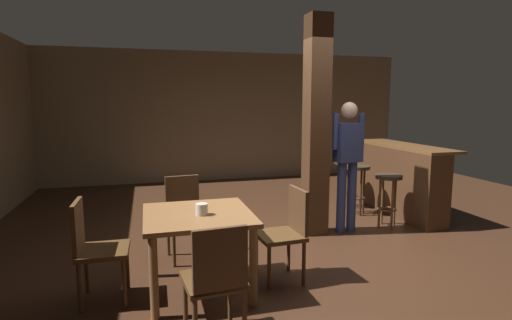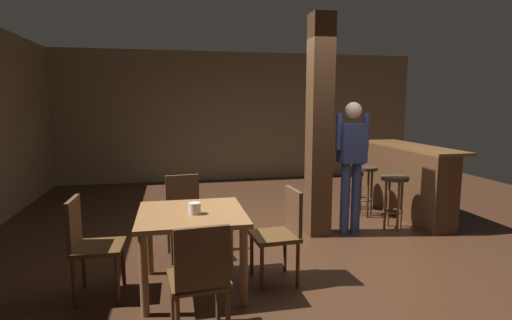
# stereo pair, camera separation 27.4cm
# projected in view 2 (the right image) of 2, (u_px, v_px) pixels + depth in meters

# --- Properties ---
(ground_plane) EXTENTS (10.80, 10.80, 0.00)m
(ground_plane) POSITION_uv_depth(u_px,v_px,m) (308.00, 248.00, 4.75)
(ground_plane) COLOR #382114
(wall_back) EXTENTS (8.00, 0.10, 2.80)m
(wall_back) POSITION_uv_depth(u_px,v_px,m) (242.00, 117.00, 8.90)
(wall_back) COLOR #756047
(wall_back) RESTS_ON ground_plane
(pillar) EXTENTS (0.28, 0.28, 2.80)m
(pillar) POSITION_uv_depth(u_px,v_px,m) (319.00, 128.00, 5.06)
(pillar) COLOR #422816
(pillar) RESTS_ON ground_plane
(dining_table) EXTENTS (0.95, 0.95, 0.73)m
(dining_table) POSITION_uv_depth(u_px,v_px,m) (192.00, 225.00, 3.63)
(dining_table) COLOR brown
(dining_table) RESTS_ON ground_plane
(chair_south) EXTENTS (0.46, 0.46, 0.89)m
(chair_south) POSITION_uv_depth(u_px,v_px,m) (200.00, 276.00, 2.80)
(chair_south) COLOR #4C3319
(chair_south) RESTS_ON ground_plane
(chair_north) EXTENTS (0.47, 0.47, 0.89)m
(chair_north) POSITION_uv_depth(u_px,v_px,m) (184.00, 211.00, 4.47)
(chair_north) COLOR #4C3319
(chair_north) RESTS_ON ground_plane
(chair_east) EXTENTS (0.45, 0.45, 0.89)m
(chair_east) POSITION_uv_depth(u_px,v_px,m) (282.00, 230.00, 3.82)
(chair_east) COLOR #4C3319
(chair_east) RESTS_ON ground_plane
(chair_west) EXTENTS (0.43, 0.43, 0.89)m
(chair_west) POSITION_uv_depth(u_px,v_px,m) (89.00, 242.00, 3.49)
(chair_west) COLOR #4C3319
(chair_west) RESTS_ON ground_plane
(napkin_cup) EXTENTS (0.11, 0.11, 0.10)m
(napkin_cup) POSITION_uv_depth(u_px,v_px,m) (195.00, 208.00, 3.54)
(napkin_cup) COLOR beige
(napkin_cup) RESTS_ON dining_table
(standing_person) EXTENTS (0.47, 0.23, 1.72)m
(standing_person) POSITION_uv_depth(u_px,v_px,m) (352.00, 158.00, 5.13)
(standing_person) COLOR navy
(standing_person) RESTS_ON ground_plane
(bar_counter) EXTENTS (0.56, 1.97, 1.07)m
(bar_counter) POSITION_uv_depth(u_px,v_px,m) (405.00, 180.00, 6.07)
(bar_counter) COLOR brown
(bar_counter) RESTS_ON ground_plane
(bar_stool_near) EXTENTS (0.37, 0.37, 0.73)m
(bar_stool_near) POSITION_uv_depth(u_px,v_px,m) (394.00, 189.00, 5.38)
(bar_stool_near) COLOR #2D2319
(bar_stool_near) RESTS_ON ground_plane
(bar_stool_mid) EXTENTS (0.37, 0.37, 0.76)m
(bar_stool_mid) POSITION_uv_depth(u_px,v_px,m) (365.00, 179.00, 6.03)
(bar_stool_mid) COLOR #2D2319
(bar_stool_mid) RESTS_ON ground_plane
(bar_stool_far) EXTENTS (0.35, 0.35, 0.77)m
(bar_stool_far) POSITION_uv_depth(u_px,v_px,m) (353.00, 173.00, 6.45)
(bar_stool_far) COLOR #2D2319
(bar_stool_far) RESTS_ON ground_plane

